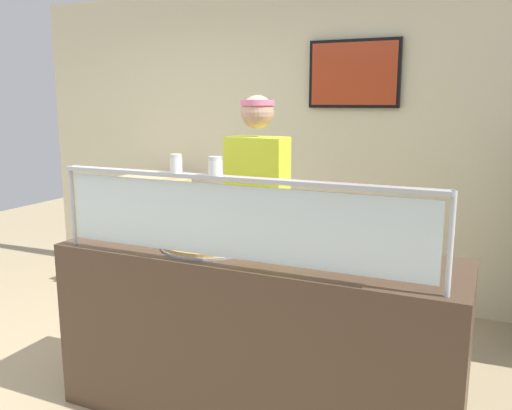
{
  "coord_description": "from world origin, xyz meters",
  "views": [
    {
      "loc": [
        2.18,
        -2.11,
        1.73
      ],
      "look_at": [
        1.06,
        0.36,
        1.19
      ],
      "focal_mm": 37.35,
      "sensor_mm": 36.0,
      "label": 1
    }
  ],
  "objects_px": {
    "pizza_server": "(200,240)",
    "parmesan_shaker": "(176,165)",
    "worker_figure": "(258,213)",
    "pizza_tray": "(209,244)",
    "pizza_box_stack": "(155,187)",
    "pepper_flake_shaker": "(215,167)"
  },
  "relations": [
    {
      "from": "pizza_tray",
      "to": "worker_figure",
      "type": "distance_m",
      "value": 0.66
    },
    {
      "from": "worker_figure",
      "to": "parmesan_shaker",
      "type": "bearing_deg",
      "value": -91.22
    },
    {
      "from": "pizza_server",
      "to": "pizza_box_stack",
      "type": "distance_m",
      "value": 2.11
    },
    {
      "from": "pizza_server",
      "to": "pepper_flake_shaker",
      "type": "bearing_deg",
      "value": -47.49
    },
    {
      "from": "worker_figure",
      "to": "pizza_box_stack",
      "type": "relative_size",
      "value": 3.43
    },
    {
      "from": "pizza_server",
      "to": "worker_figure",
      "type": "xyz_separation_m",
      "value": [
        0.03,
        0.68,
        0.02
      ]
    },
    {
      "from": "pizza_server",
      "to": "pepper_flake_shaker",
      "type": "relative_size",
      "value": 3.18
    },
    {
      "from": "pizza_tray",
      "to": "pizza_box_stack",
      "type": "xyz_separation_m",
      "value": [
        -1.44,
        1.55,
        -0.02
      ]
    },
    {
      "from": "pepper_flake_shaker",
      "to": "worker_figure",
      "type": "xyz_separation_m",
      "value": [
        -0.2,
        0.91,
        -0.41
      ]
    },
    {
      "from": "pizza_tray",
      "to": "pepper_flake_shaker",
      "type": "distance_m",
      "value": 0.55
    },
    {
      "from": "parmesan_shaker",
      "to": "pizza_box_stack",
      "type": "height_order",
      "value": "parmesan_shaker"
    },
    {
      "from": "pizza_tray",
      "to": "pepper_flake_shaker",
      "type": "height_order",
      "value": "pepper_flake_shaker"
    },
    {
      "from": "pizza_server",
      "to": "pepper_flake_shaker",
      "type": "distance_m",
      "value": 0.54
    },
    {
      "from": "pizza_tray",
      "to": "pizza_box_stack",
      "type": "distance_m",
      "value": 2.12
    },
    {
      "from": "pepper_flake_shaker",
      "to": "pizza_box_stack",
      "type": "xyz_separation_m",
      "value": [
        -1.63,
        1.81,
        -0.47
      ]
    },
    {
      "from": "pizza_tray",
      "to": "worker_figure",
      "type": "relative_size",
      "value": 0.29
    },
    {
      "from": "pizza_tray",
      "to": "parmesan_shaker",
      "type": "bearing_deg",
      "value": -97.31
    },
    {
      "from": "worker_figure",
      "to": "pizza_server",
      "type": "bearing_deg",
      "value": -92.53
    },
    {
      "from": "pizza_server",
      "to": "parmesan_shaker",
      "type": "height_order",
      "value": "parmesan_shaker"
    },
    {
      "from": "pizza_server",
      "to": "pizza_box_stack",
      "type": "relative_size",
      "value": 0.55
    },
    {
      "from": "pizza_server",
      "to": "worker_figure",
      "type": "height_order",
      "value": "worker_figure"
    },
    {
      "from": "pizza_server",
      "to": "parmesan_shaker",
      "type": "bearing_deg",
      "value": -89.2
    }
  ]
}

